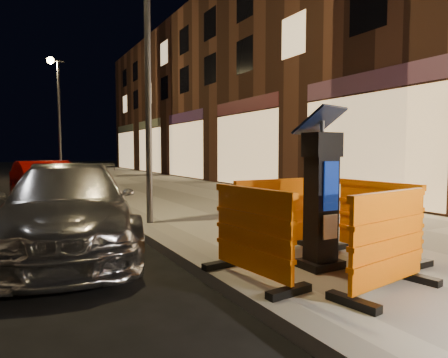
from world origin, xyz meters
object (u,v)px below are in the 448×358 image
barrier_back (274,215)px  barrier_bldgside (377,220)px  car_red (46,206)px  barrier_kerbside (252,234)px  car_silver (71,250)px  barrier_front (388,242)px  parking_kiosk (321,193)px

barrier_back → barrier_bldgside: (0.95, -0.95, 0.00)m
barrier_bldgside → car_red: size_ratio=0.33×
barrier_kerbside → car_red: size_ratio=0.33×
barrier_back → car_red: barrier_back is taller
car_silver → car_red: 5.72m
barrier_front → barrier_back: (0.00, 1.90, 0.00)m
barrier_bldgside → car_red: barrier_bldgside is taller
barrier_back → barrier_bldgside: size_ratio=1.00×
barrier_front → car_silver: size_ratio=0.28×
parking_kiosk → barrier_back: (0.00, 0.95, -0.39)m
barrier_back → car_silver: size_ratio=0.28×
parking_kiosk → barrier_back: 1.03m
barrier_bldgside → car_silver: size_ratio=0.28×
barrier_kerbside → car_red: bearing=2.5°
parking_kiosk → car_red: bearing=100.5°
car_silver → barrier_kerbside: bearing=-53.3°
barrier_kerbside → barrier_bldgside: bearing=-96.6°
car_red → barrier_front: bearing=-84.1°
parking_kiosk → barrier_bldgside: parking_kiosk is taller
parking_kiosk → barrier_kerbside: bearing=175.4°
parking_kiosk → barrier_front: bearing=-94.6°
barrier_kerbside → car_silver: (-1.46, 2.92, -0.65)m
parking_kiosk → car_silver: size_ratio=0.39×
barrier_front → barrier_kerbside: same height
barrier_kerbside → car_red: (-1.38, 8.64, -0.65)m
barrier_kerbside → barrier_bldgside: size_ratio=1.00×
barrier_front → barrier_back: same height
car_silver → car_red: (0.09, 5.72, 0.00)m
barrier_front → barrier_bldgside: (0.95, 0.95, 0.00)m
barrier_back → barrier_bldgside: same height
barrier_back → parking_kiosk: bearing=-91.6°
barrier_back → car_red: bearing=105.3°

